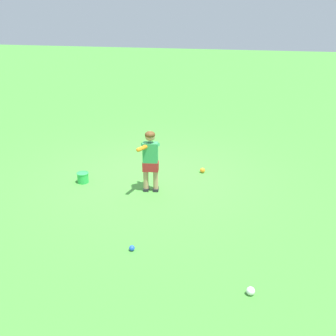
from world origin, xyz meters
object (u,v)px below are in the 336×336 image
object	(u,v)px
play_ball_midfield	(202,170)
toy_bucket	(83,177)
play_ball_by_bucket	(251,291)
child_batter	(150,156)
play_ball_behind_batter	(132,248)

from	to	relation	value
play_ball_midfield	toy_bucket	world-z (taller)	toy_bucket
toy_bucket	play_ball_midfield	bearing A→B (deg)	112.28
play_ball_by_bucket	toy_bucket	world-z (taller)	toy_bucket
child_batter	toy_bucket	world-z (taller)	child_batter
play_ball_midfield	toy_bucket	bearing A→B (deg)	-67.72
child_batter	play_ball_behind_batter	world-z (taller)	child_batter
play_ball_behind_batter	play_ball_by_bucket	size ratio (longest dim) A/B	0.76
play_ball_midfield	play_ball_by_bucket	bearing A→B (deg)	15.07
play_ball_behind_batter	play_ball_midfield	bearing A→B (deg)	167.53
play_ball_behind_batter	play_ball_by_bucket	bearing A→B (deg)	68.25
play_ball_behind_batter	play_ball_by_bucket	distance (m)	1.68
play_ball_behind_batter	play_ball_midfield	size ratio (longest dim) A/B	0.79
child_batter	play_ball_midfield	bearing A→B (deg)	140.95
play_ball_behind_batter	toy_bucket	world-z (taller)	toy_bucket
child_batter	play_ball_by_bucket	world-z (taller)	child_batter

